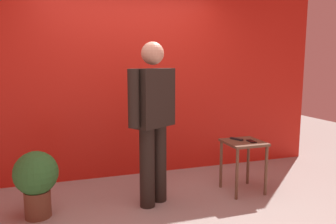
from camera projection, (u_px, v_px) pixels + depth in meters
name	position (u px, v px, depth m)	size (l,w,h in m)	color
ground_plane	(161.00, 220.00, 3.26)	(12.00, 12.00, 0.00)	#9E9991
back_wall_red	(129.00, 75.00, 4.46)	(5.74, 0.12, 2.80)	red
standing_person	(153.00, 116.00, 3.52)	(0.65, 0.48, 1.78)	black
side_table	(243.00, 151.00, 3.94)	(0.45, 0.45, 0.63)	brown
cell_phone	(251.00, 141.00, 3.90)	(0.07, 0.14, 0.01)	black
tv_remote	(236.00, 139.00, 4.00)	(0.04, 0.17, 0.02)	black
potted_plant	(36.00, 179.00, 3.28)	(0.44, 0.44, 0.69)	brown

